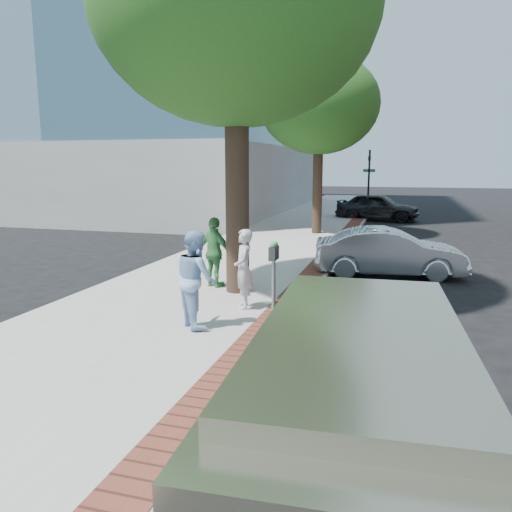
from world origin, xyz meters
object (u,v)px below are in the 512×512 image
at_px(person_green, 215,252).
at_px(van, 359,397).
at_px(parking_meter, 274,265).
at_px(person_gray, 244,269).
at_px(bg_car, 378,207).
at_px(sedan_silver, 389,252).
at_px(person_officer, 196,279).

height_order(person_green, van, person_green).
bearing_deg(parking_meter, van, -66.11).
bearing_deg(van, person_green, 117.69).
height_order(person_gray, bg_car, person_gray).
bearing_deg(person_gray, van, 9.03).
bearing_deg(bg_car, person_gray, -177.42).
xyz_separation_m(person_gray, sedan_silver, (2.67, 4.47, -0.30)).
bearing_deg(bg_car, parking_meter, -174.85).
relative_size(person_gray, person_officer, 0.92).
bearing_deg(van, person_gray, 115.15).
distance_m(parking_meter, van, 4.62).
bearing_deg(sedan_silver, person_green, 119.84).
height_order(person_officer, van, person_officer).
distance_m(sedan_silver, van, 9.38).
relative_size(sedan_silver, van, 0.84).
bearing_deg(person_officer, van, 176.96).
distance_m(person_officer, person_green, 2.88).
height_order(sedan_silver, van, van).
height_order(parking_meter, sedan_silver, parking_meter).
bearing_deg(person_green, van, 146.21).
xyz_separation_m(parking_meter, sedan_silver, (1.88, 5.16, -0.56)).
height_order(person_gray, van, person_gray).
bearing_deg(sedan_silver, parking_meter, 152.05).
xyz_separation_m(person_gray, person_green, (-1.18, 1.49, 0.02)).
distance_m(person_gray, bg_car, 18.27).
xyz_separation_m(parking_meter, bg_car, (0.89, 18.88, -0.47)).
bearing_deg(person_officer, person_gray, -63.53).
bearing_deg(bg_car, van, -169.73).
height_order(person_gray, sedan_silver, person_gray).
relative_size(person_gray, sedan_silver, 0.40).
relative_size(parking_meter, van, 0.31).
distance_m(parking_meter, person_gray, 1.08).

